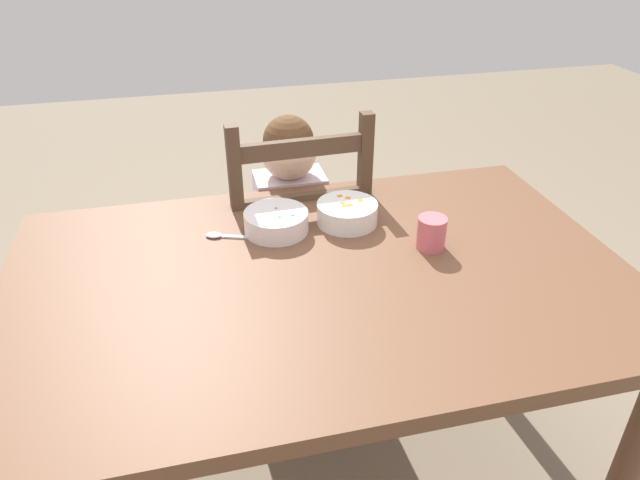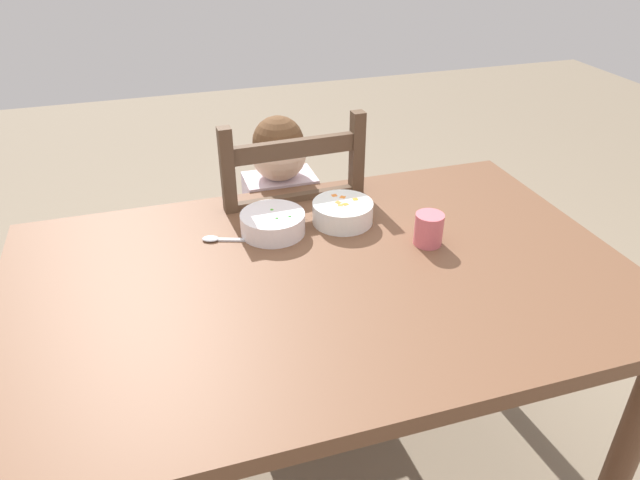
{
  "view_description": "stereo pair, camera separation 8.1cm",
  "coord_description": "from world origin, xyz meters",
  "px_view_note": "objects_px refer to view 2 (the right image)",
  "views": [
    {
      "loc": [
        -0.27,
        -1.11,
        1.51
      ],
      "look_at": [
        0.02,
        0.07,
        0.79
      ],
      "focal_mm": 32.78,
      "sensor_mm": 36.0,
      "label": 1
    },
    {
      "loc": [
        -0.34,
        -1.09,
        1.51
      ],
      "look_at": [
        0.02,
        0.07,
        0.79
      ],
      "focal_mm": 32.78,
      "sensor_mm": 36.0,
      "label": 2
    }
  ],
  "objects_px": {
    "child_figure": "(283,216)",
    "bowl_of_carrots": "(343,212)",
    "dining_table": "(322,304)",
    "spoon": "(218,239)",
    "dining_chair": "(285,258)",
    "bowl_of_peas": "(273,223)",
    "drinking_cup": "(429,229)"
  },
  "relations": [
    {
      "from": "dining_chair",
      "to": "child_figure",
      "type": "bearing_deg",
      "value": -144.29
    },
    {
      "from": "bowl_of_peas",
      "to": "drinking_cup",
      "type": "distance_m",
      "value": 0.4
    },
    {
      "from": "drinking_cup",
      "to": "child_figure",
      "type": "bearing_deg",
      "value": 119.86
    },
    {
      "from": "dining_chair",
      "to": "child_figure",
      "type": "height_order",
      "value": "dining_chair"
    },
    {
      "from": "dining_table",
      "to": "bowl_of_peas",
      "type": "distance_m",
      "value": 0.26
    },
    {
      "from": "dining_table",
      "to": "drinking_cup",
      "type": "distance_m",
      "value": 0.33
    },
    {
      "from": "bowl_of_peas",
      "to": "drinking_cup",
      "type": "relative_size",
      "value": 2.03
    },
    {
      "from": "dining_table",
      "to": "spoon",
      "type": "relative_size",
      "value": 10.81
    },
    {
      "from": "dining_table",
      "to": "bowl_of_carrots",
      "type": "height_order",
      "value": "bowl_of_carrots"
    },
    {
      "from": "spoon",
      "to": "bowl_of_peas",
      "type": "bearing_deg",
      "value": -0.72
    },
    {
      "from": "child_figure",
      "to": "spoon",
      "type": "relative_size",
      "value": 6.88
    },
    {
      "from": "dining_table",
      "to": "child_figure",
      "type": "distance_m",
      "value": 0.51
    },
    {
      "from": "dining_table",
      "to": "child_figure",
      "type": "height_order",
      "value": "child_figure"
    },
    {
      "from": "bowl_of_peas",
      "to": "bowl_of_carrots",
      "type": "bearing_deg",
      "value": 0.03
    },
    {
      "from": "dining_chair",
      "to": "drinking_cup",
      "type": "relative_size",
      "value": 11.76
    },
    {
      "from": "bowl_of_peas",
      "to": "child_figure",
      "type": "bearing_deg",
      "value": 71.74
    },
    {
      "from": "child_figure",
      "to": "drinking_cup",
      "type": "bearing_deg",
      "value": -60.14
    },
    {
      "from": "child_figure",
      "to": "bowl_of_peas",
      "type": "xyz_separation_m",
      "value": [
        -0.1,
        -0.29,
        0.15
      ]
    },
    {
      "from": "spoon",
      "to": "dining_chair",
      "type": "bearing_deg",
      "value": 50.31
    },
    {
      "from": "bowl_of_peas",
      "to": "bowl_of_carrots",
      "type": "xyz_separation_m",
      "value": [
        0.19,
        0.0,
        0.0
      ]
    },
    {
      "from": "child_figure",
      "to": "bowl_of_carrots",
      "type": "height_order",
      "value": "child_figure"
    },
    {
      "from": "dining_table",
      "to": "spoon",
      "type": "bearing_deg",
      "value": 133.63
    },
    {
      "from": "bowl_of_carrots",
      "to": "drinking_cup",
      "type": "bearing_deg",
      "value": -45.27
    },
    {
      "from": "drinking_cup",
      "to": "dining_table",
      "type": "bearing_deg",
      "value": -170.86
    },
    {
      "from": "dining_chair",
      "to": "child_figure",
      "type": "xyz_separation_m",
      "value": [
        -0.0,
        -0.0,
        0.16
      ]
    },
    {
      "from": "bowl_of_peas",
      "to": "bowl_of_carrots",
      "type": "distance_m",
      "value": 0.19
    },
    {
      "from": "dining_chair",
      "to": "drinking_cup",
      "type": "xyz_separation_m",
      "value": [
        0.26,
        -0.47,
        0.32
      ]
    },
    {
      "from": "child_figure",
      "to": "drinking_cup",
      "type": "relative_size",
      "value": 11.23
    },
    {
      "from": "dining_table",
      "to": "bowl_of_peas",
      "type": "xyz_separation_m",
      "value": [
        -0.07,
        0.22,
        0.12
      ]
    },
    {
      "from": "dining_chair",
      "to": "dining_table",
      "type": "bearing_deg",
      "value": -93.6
    },
    {
      "from": "bowl_of_peas",
      "to": "dining_table",
      "type": "bearing_deg",
      "value": -73.12
    },
    {
      "from": "bowl_of_peas",
      "to": "spoon",
      "type": "distance_m",
      "value": 0.15
    }
  ]
}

